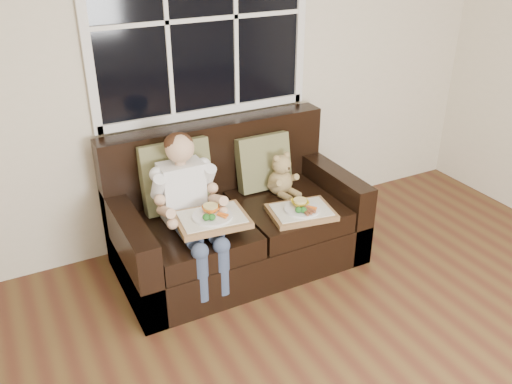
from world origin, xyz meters
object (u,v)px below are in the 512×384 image
tray_left (212,218)px  child (188,197)px  teddy_bear (281,177)px  loveseat (235,222)px  tray_right (301,211)px

tray_left → child: bearing=120.2°
teddy_bear → tray_left: (-0.68, -0.30, -0.00)m
loveseat → tray_right: size_ratio=3.57×
tray_left → tray_right: size_ratio=1.01×
loveseat → tray_left: loveseat is taller
tray_left → tray_right: bearing=2.5°
child → tray_right: size_ratio=1.97×
child → tray_right: 0.78m
teddy_bear → tray_left: size_ratio=0.69×
loveseat → child: (-0.38, -0.12, 0.35)m
loveseat → teddy_bear: size_ratio=5.17×
teddy_bear → tray_right: size_ratio=0.69×
tray_right → teddy_bear: bearing=93.8°
child → teddy_bear: size_ratio=2.85×
loveseat → teddy_bear: 0.47m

